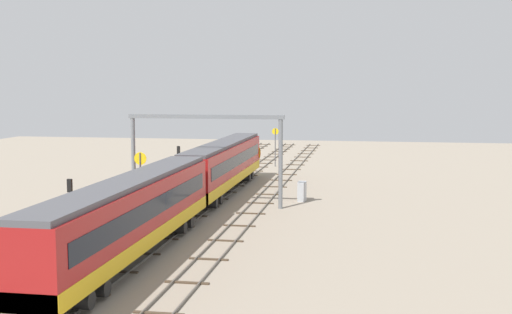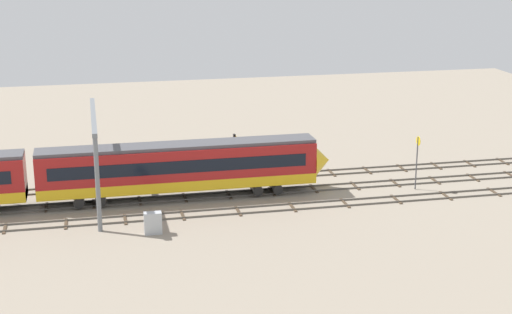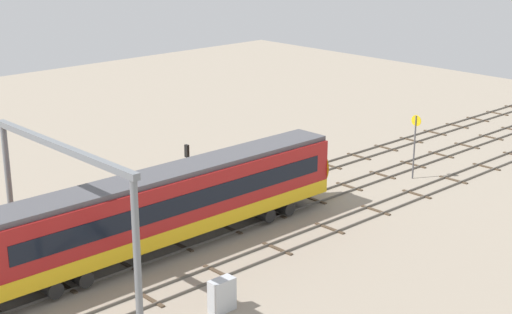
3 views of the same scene
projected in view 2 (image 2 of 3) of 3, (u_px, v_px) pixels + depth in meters
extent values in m
plane|color=gray|center=(229.00, 195.00, 69.09)|extent=(114.20, 114.20, 0.00)
cube|color=#59544C|center=(240.00, 214.00, 64.28)|extent=(98.20, 0.07, 0.16)
cube|color=#59544C|center=(237.00, 208.00, 65.63)|extent=(98.20, 0.07, 0.16)
cube|color=#473828|center=(5.00, 228.00, 61.15)|extent=(0.24, 2.40, 0.08)
cube|color=#473828|center=(66.00, 224.00, 62.10)|extent=(0.24, 2.40, 0.08)
cube|color=#473828|center=(125.00, 219.00, 63.06)|extent=(0.24, 2.40, 0.08)
cube|color=#473828|center=(183.00, 215.00, 64.01)|extent=(0.24, 2.40, 0.08)
cube|color=#473828|center=(238.00, 211.00, 64.97)|extent=(0.24, 2.40, 0.08)
cube|color=#473828|center=(292.00, 207.00, 65.92)|extent=(0.24, 2.40, 0.08)
cube|color=#473828|center=(345.00, 203.00, 66.87)|extent=(0.24, 2.40, 0.08)
cube|color=#473828|center=(396.00, 199.00, 67.83)|extent=(0.24, 2.40, 0.08)
cube|color=#473828|center=(446.00, 196.00, 68.78)|extent=(0.24, 2.40, 0.08)
cube|color=#473828|center=(494.00, 192.00, 69.74)|extent=(0.24, 2.40, 0.08)
cube|color=#59544C|center=(230.00, 197.00, 68.40)|extent=(98.20, 0.07, 0.16)
cube|color=#59544C|center=(227.00, 192.00, 69.74)|extent=(98.20, 0.07, 0.16)
cube|color=#473828|center=(46.00, 207.00, 65.87)|extent=(0.24, 2.40, 0.08)
cube|color=#473828|center=(94.00, 204.00, 66.68)|extent=(0.24, 2.40, 0.08)
cube|color=#473828|center=(140.00, 201.00, 67.48)|extent=(0.24, 2.40, 0.08)
cube|color=#473828|center=(185.00, 198.00, 68.28)|extent=(0.24, 2.40, 0.08)
cube|color=#473828|center=(229.00, 195.00, 69.08)|extent=(0.24, 2.40, 0.08)
cube|color=#473828|center=(272.00, 192.00, 69.88)|extent=(0.24, 2.40, 0.08)
cube|color=#473828|center=(314.00, 189.00, 70.69)|extent=(0.24, 2.40, 0.08)
cube|color=#473828|center=(355.00, 186.00, 71.49)|extent=(0.24, 2.40, 0.08)
cube|color=#473828|center=(395.00, 183.00, 72.29)|extent=(0.24, 2.40, 0.08)
cube|color=#473828|center=(435.00, 180.00, 73.09)|extent=(0.24, 2.40, 0.08)
cube|color=#473828|center=(473.00, 178.00, 73.89)|extent=(0.24, 2.40, 0.08)
cube|color=#473828|center=(511.00, 175.00, 74.69)|extent=(0.24, 2.40, 0.08)
cube|color=#59544C|center=(222.00, 182.00, 72.51)|extent=(98.20, 0.07, 0.16)
cube|color=#59544C|center=(219.00, 177.00, 73.86)|extent=(98.20, 0.07, 0.16)
cube|color=#473828|center=(20.00, 193.00, 69.49)|extent=(0.24, 2.40, 0.08)
cube|color=#473828|center=(62.00, 190.00, 70.23)|extent=(0.24, 2.40, 0.08)
cube|color=#473828|center=(103.00, 188.00, 70.97)|extent=(0.24, 2.40, 0.08)
cube|color=#473828|center=(143.00, 185.00, 71.71)|extent=(0.24, 2.40, 0.08)
cube|color=#473828|center=(182.00, 182.00, 72.46)|extent=(0.24, 2.40, 0.08)
cube|color=#473828|center=(221.00, 180.00, 73.20)|extent=(0.24, 2.40, 0.08)
cube|color=#473828|center=(258.00, 177.00, 73.94)|extent=(0.24, 2.40, 0.08)
cube|color=#473828|center=(295.00, 175.00, 74.68)|extent=(0.24, 2.40, 0.08)
cube|color=#473828|center=(331.00, 173.00, 75.43)|extent=(0.24, 2.40, 0.08)
cube|color=#473828|center=(367.00, 170.00, 76.17)|extent=(0.24, 2.40, 0.08)
cube|color=#473828|center=(402.00, 168.00, 76.91)|extent=(0.24, 2.40, 0.08)
cube|color=#473828|center=(436.00, 166.00, 77.65)|extent=(0.24, 2.40, 0.08)
cube|color=#473828|center=(470.00, 164.00, 78.40)|extent=(0.24, 2.40, 0.08)
cube|color=#473828|center=(503.00, 161.00, 79.14)|extent=(0.24, 2.40, 0.08)
cube|color=maroon|center=(179.00, 167.00, 67.41)|extent=(24.00, 2.90, 3.60)
cube|color=gold|center=(179.00, 182.00, 67.78)|extent=(24.00, 2.94, 0.90)
cube|color=#4C4C51|center=(178.00, 145.00, 66.87)|extent=(24.00, 2.50, 0.30)
cube|color=black|center=(181.00, 167.00, 65.92)|extent=(22.00, 0.04, 1.10)
cube|color=black|center=(177.00, 158.00, 68.66)|extent=(22.00, 0.04, 1.10)
cylinder|color=black|center=(79.00, 199.00, 66.28)|extent=(0.90, 2.70, 0.90)
cylinder|color=black|center=(101.00, 197.00, 66.64)|extent=(0.90, 2.70, 0.90)
cylinder|color=black|center=(255.00, 187.00, 69.41)|extent=(0.90, 2.70, 0.90)
cylinder|color=black|center=(275.00, 185.00, 69.78)|extent=(0.90, 2.70, 0.90)
cone|color=gold|center=(320.00, 160.00, 70.07)|extent=(1.60, 3.24, 3.24)
cylinder|color=slate|center=(98.00, 185.00, 59.67)|extent=(0.36, 0.36, 7.55)
cylinder|color=slate|center=(95.00, 142.00, 71.84)|extent=(0.36, 0.36, 7.55)
cube|color=slate|center=(93.00, 116.00, 64.67)|extent=(0.40, 13.56, 0.35)
cylinder|color=#4C4C51|center=(417.00, 163.00, 69.99)|extent=(0.12, 0.12, 4.91)
cylinder|color=yellow|center=(418.00, 141.00, 69.42)|extent=(0.05, 0.84, 0.84)
cube|color=black|center=(419.00, 141.00, 69.43)|extent=(0.02, 0.38, 0.12)
cylinder|color=#4C4C51|center=(234.00, 158.00, 75.00)|extent=(0.14, 0.14, 3.00)
cube|color=black|center=(234.00, 139.00, 74.46)|extent=(0.20, 0.32, 0.90)
sphere|color=yellow|center=(235.00, 137.00, 74.43)|extent=(0.20, 0.20, 0.20)
sphere|color=#262626|center=(235.00, 141.00, 74.54)|extent=(0.20, 0.20, 0.20)
cube|color=#B2B7BC|center=(153.00, 223.00, 59.95)|extent=(1.35, 0.70, 1.73)
cube|color=#333333|center=(162.00, 219.00, 60.02)|extent=(0.02, 0.49, 0.24)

